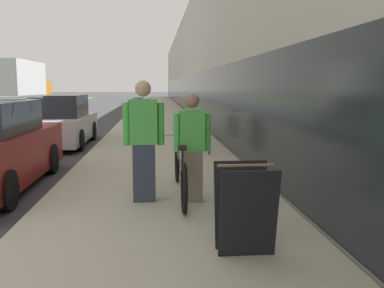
{
  "coord_description": "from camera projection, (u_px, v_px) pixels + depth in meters",
  "views": [
    {
      "loc": [
        5.14,
        -3.62,
        1.8
      ],
      "look_at": [
        6.63,
        14.32,
        -0.69
      ],
      "focal_mm": 40.0,
      "sensor_mm": 36.0,
      "label": 1
    }
  ],
  "objects": [
    {
      "name": "vintage_roadster_curbside",
      "position": [
        57.0,
        123.0,
        12.78
      ],
      "size": [
        1.88,
        4.06,
        1.51
      ],
      "color": "silver",
      "rests_on": "ground"
    },
    {
      "name": "sandwich_board_sign",
      "position": [
        245.0,
        208.0,
        4.24
      ],
      "size": [
        0.56,
        0.56,
        0.9
      ],
      "color": "black",
      "rests_on": "sidewalk_slab"
    },
    {
      "name": "cruiser_bike_nearest",
      "position": [
        194.0,
        132.0,
        11.72
      ],
      "size": [
        0.52,
        1.8,
        0.9
      ],
      "color": "black",
      "rests_on": "sidewalk_slab"
    },
    {
      "name": "cruiser_bike_middle",
      "position": [
        194.0,
        125.0,
        14.02
      ],
      "size": [
        0.52,
        1.8,
        0.87
      ],
      "color": "black",
      "rests_on": "sidewalk_slab"
    },
    {
      "name": "moving_truck",
      "position": [
        14.0,
        91.0,
        22.02
      ],
      "size": [
        2.34,
        6.69,
        2.99
      ],
      "color": "orange",
      "rests_on": "ground"
    },
    {
      "name": "bike_rack_hoop",
      "position": [
        208.0,
        132.0,
        10.48
      ],
      "size": [
        0.05,
        0.6,
        0.84
      ],
      "color": "#4C4C51",
      "rests_on": "sidewalk_slab"
    },
    {
      "name": "storefront_facade",
      "position": [
        246.0,
        66.0,
        32.57
      ],
      "size": [
        10.01,
        70.0,
        6.46
      ],
      "color": "#BCB7AD",
      "rests_on": "ground"
    },
    {
      "name": "sidewalk_slab",
      "position": [
        158.0,
        115.0,
        24.54
      ],
      "size": [
        3.55,
        70.0,
        0.13
      ],
      "color": "#B2AA99",
      "rests_on": "ground"
    },
    {
      "name": "person_rider",
      "position": [
        192.0,
        148.0,
        6.07
      ],
      "size": [
        0.53,
        0.21,
        1.55
      ],
      "color": "#756B5B",
      "rests_on": "sidewalk_slab"
    },
    {
      "name": "person_bystander",
      "position": [
        144.0,
        141.0,
        6.09
      ],
      "size": [
        0.59,
        0.23,
        1.73
      ],
      "color": "#33384C",
      "rests_on": "sidewalk_slab"
    },
    {
      "name": "tandem_bicycle",
      "position": [
        180.0,
        172.0,
        6.43
      ],
      "size": [
        0.52,
        2.54,
        0.85
      ],
      "color": "black",
      "rests_on": "sidewalk_slab"
    }
  ]
}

